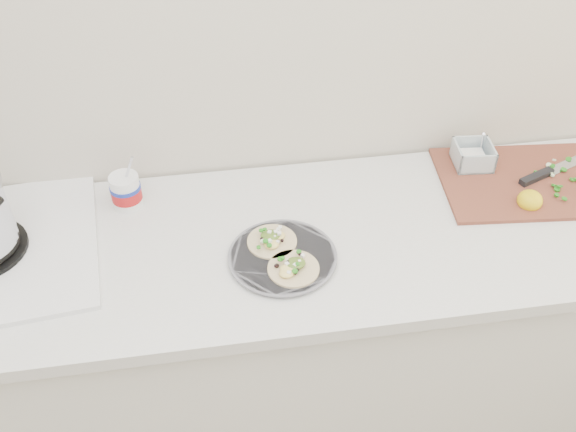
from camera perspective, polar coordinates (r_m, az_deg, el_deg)
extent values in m
cube|color=beige|center=(1.75, -6.64, 14.22)|extent=(3.50, 0.05, 2.60)
cube|color=white|center=(2.09, -4.24, -11.53)|extent=(2.40, 0.62, 0.86)
cube|color=silver|center=(1.74, -4.90, -3.00)|extent=(2.44, 0.66, 0.04)
cylinder|color=slate|center=(1.67, -0.49, -3.71)|extent=(0.27, 0.27, 0.01)
cylinder|color=slate|center=(1.67, -0.49, -3.58)|extent=(0.29, 0.29, 0.00)
cylinder|color=white|center=(1.86, -14.21, 2.15)|extent=(0.08, 0.08, 0.10)
cylinder|color=#B41416|center=(1.86, -14.19, 2.08)|extent=(0.09, 0.09, 0.04)
cylinder|color=#192D99|center=(1.85, -14.29, 2.52)|extent=(0.09, 0.09, 0.01)
cube|color=brown|center=(2.04, 20.43, 2.92)|extent=(0.54, 0.40, 0.01)
cube|color=white|center=(2.04, 16.07, 4.95)|extent=(0.07, 0.07, 0.03)
ellipsoid|color=yellow|center=(1.94, 20.75, 1.46)|extent=(0.07, 0.07, 0.06)
cube|color=silver|center=(2.15, 23.72, 4.28)|extent=(0.19, 0.10, 0.00)
cube|color=black|center=(2.04, 21.22, 3.28)|extent=(0.12, 0.07, 0.02)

